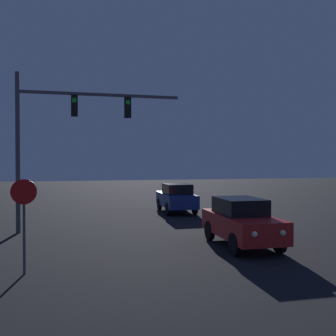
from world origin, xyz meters
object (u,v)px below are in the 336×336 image
at_px(traffic_signal_mast, 63,125).
at_px(car_near, 241,221).
at_px(car_far, 176,197).
at_px(stop_sign, 24,209).

bearing_deg(traffic_signal_mast, car_near, -35.32).
xyz_separation_m(car_far, stop_sign, (-6.97, -10.62, 0.86)).
bearing_deg(car_near, car_far, -89.29).
relative_size(car_near, traffic_signal_mast, 0.58).
relative_size(traffic_signal_mast, stop_sign, 2.77).
bearing_deg(car_far, car_near, -89.13).
xyz_separation_m(car_far, traffic_signal_mast, (-6.18, -4.57, 3.62)).
xyz_separation_m(car_near, stop_sign, (-6.92, -1.71, 0.86)).
bearing_deg(traffic_signal_mast, car_far, 36.46).
bearing_deg(car_far, stop_sign, -122.05).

